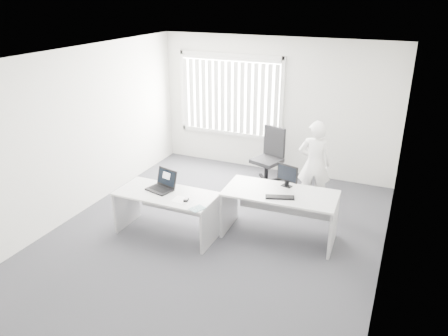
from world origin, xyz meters
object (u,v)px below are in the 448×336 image
at_px(desk_far, 280,205).
at_px(monitor, 287,176).
at_px(desk_near, 167,205).
at_px(office_chair, 268,167).
at_px(person, 314,164).
at_px(laptop, 159,181).

xyz_separation_m(desk_far, monitor, (0.03, 0.25, 0.40)).
relative_size(desk_near, monitor, 4.38).
height_order(office_chair, person, person).
xyz_separation_m(office_chair, monitor, (0.83, -1.64, 0.60)).
xyz_separation_m(office_chair, person, (1.03, -0.58, 0.44)).
distance_m(desk_near, monitor, 1.94).
distance_m(office_chair, monitor, 1.93).
distance_m(desk_near, desk_far, 1.76).
relative_size(office_chair, monitor, 3.23).
bearing_deg(desk_near, person, 45.75).
height_order(desk_near, person, person).
bearing_deg(monitor, desk_far, -79.69).
relative_size(person, monitor, 4.44).
distance_m(desk_far, office_chair, 2.06).
distance_m(desk_near, person, 2.70).
distance_m(office_chair, person, 1.26).
bearing_deg(desk_near, laptop, 162.57).
height_order(person, monitor, person).
relative_size(desk_far, office_chair, 1.51).
height_order(desk_far, office_chair, office_chair).
relative_size(desk_far, person, 1.10).
distance_m(desk_far, monitor, 0.47).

